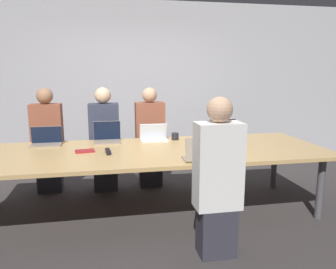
# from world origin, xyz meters

# --- Properties ---
(ground_plane) EXTENTS (24.00, 24.00, 0.00)m
(ground_plane) POSITION_xyz_m (0.00, 0.00, 0.00)
(ground_plane) COLOR #383333
(curtain_wall) EXTENTS (12.00, 0.06, 2.80)m
(curtain_wall) POSITION_xyz_m (0.00, 2.14, 1.40)
(curtain_wall) COLOR #ADADB2
(curtain_wall) RESTS_ON ground_plane
(conference_table) EXTENTS (4.03, 1.38, 0.76)m
(conference_table) POSITION_xyz_m (0.00, 0.00, 0.71)
(conference_table) COLOR tan
(conference_table) RESTS_ON ground_plane
(laptop_far_left) EXTENTS (0.36, 0.22, 0.22)m
(laptop_far_left) POSITION_xyz_m (-1.19, 0.47, 0.82)
(laptop_far_left) COLOR gray
(laptop_far_left) RESTS_ON conference_table
(person_far_left) EXTENTS (0.40, 0.24, 1.42)m
(person_far_left) POSITION_xyz_m (-1.26, 0.97, 0.69)
(person_far_left) COLOR #2D2D38
(person_far_left) RESTS_ON ground_plane
(laptop_far_midleft) EXTENTS (0.34, 0.25, 0.26)m
(laptop_far_midleft) POSITION_xyz_m (-0.47, 0.52, 0.83)
(laptop_far_midleft) COLOR gray
(laptop_far_midleft) RESTS_ON conference_table
(person_far_midleft) EXTENTS (0.40, 0.24, 1.42)m
(person_far_midleft) POSITION_xyz_m (-0.51, 0.89, 0.69)
(person_far_midleft) COLOR #2D2D38
(person_far_midleft) RESTS_ON ground_plane
(laptop_far_center) EXTENTS (0.35, 0.22, 0.22)m
(laptop_far_center) POSITION_xyz_m (0.12, 0.50, 0.82)
(laptop_far_center) COLOR silver
(laptop_far_center) RESTS_ON conference_table
(person_far_center) EXTENTS (0.40, 0.24, 1.41)m
(person_far_center) POSITION_xyz_m (0.13, 0.93, 0.69)
(person_far_center) COLOR #2D2D38
(person_far_center) RESTS_ON ground_plane
(cup_far_center) EXTENTS (0.09, 0.09, 0.09)m
(cup_far_center) POSITION_xyz_m (0.40, 0.49, 0.80)
(cup_far_center) COLOR #232328
(cup_far_center) RESTS_ON conference_table
(laptop_near_midright) EXTENTS (0.35, 0.24, 0.24)m
(laptop_near_midright) POSITION_xyz_m (0.44, -0.56, 0.83)
(laptop_near_midright) COLOR gray
(laptop_near_midright) RESTS_ON conference_table
(person_near_midright) EXTENTS (0.40, 0.24, 1.43)m
(person_near_midright) POSITION_xyz_m (0.46, -0.99, 0.70)
(person_near_midright) COLOR #2D2D38
(person_near_midright) RESTS_ON ground_plane
(cup_near_midright) EXTENTS (0.08, 0.08, 0.10)m
(cup_near_midright) POSITION_xyz_m (0.68, -0.49, 0.80)
(cup_near_midright) COLOR white
(cup_near_midright) RESTS_ON conference_table
(laptop_far_right) EXTENTS (0.36, 0.26, 0.25)m
(laptop_far_right) POSITION_xyz_m (1.05, 0.50, 0.83)
(laptop_far_right) COLOR gray
(laptop_far_right) RESTS_ON conference_table
(stapler) EXTENTS (0.06, 0.15, 0.05)m
(stapler) POSITION_xyz_m (-0.47, -0.09, 0.78)
(stapler) COLOR black
(stapler) RESTS_ON conference_table
(notebook) EXTENTS (0.22, 0.16, 0.02)m
(notebook) POSITION_xyz_m (-0.72, 0.04, 0.77)
(notebook) COLOR maroon
(notebook) RESTS_ON conference_table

